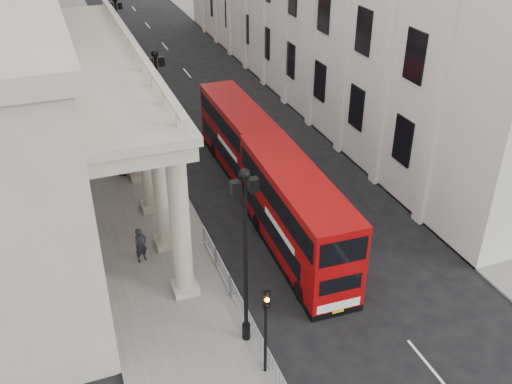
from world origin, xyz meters
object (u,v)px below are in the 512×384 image
(lamp_post_mid, at_px, (159,106))
(pedestrian_b, at_px, (125,162))
(pedestrian_c, at_px, (121,163))
(bus_near, at_px, (296,213))
(bus_far, at_px, (240,137))
(traffic_light, at_px, (266,316))
(pedestrian_a, at_px, (141,245))
(lamp_post_north, at_px, (120,40))
(lamp_post_south, at_px, (245,248))

(lamp_post_mid, height_order, pedestrian_b, lamp_post_mid)
(lamp_post_mid, relative_size, pedestrian_c, 5.06)
(bus_near, xyz_separation_m, bus_far, (0.41, 9.95, -0.11))
(traffic_light, bearing_deg, pedestrian_a, 109.82)
(lamp_post_mid, bearing_deg, lamp_post_north, 90.00)
(lamp_post_south, relative_size, pedestrian_b, 4.35)
(bus_far, bearing_deg, pedestrian_b, 168.12)
(bus_near, relative_size, pedestrian_a, 5.63)
(lamp_post_south, distance_m, pedestrian_a, 8.69)
(lamp_post_mid, bearing_deg, bus_far, -8.91)
(lamp_post_north, relative_size, pedestrian_b, 4.35)
(lamp_post_south, distance_m, pedestrian_b, 17.39)
(lamp_post_mid, bearing_deg, pedestrian_a, -109.78)
(lamp_post_mid, bearing_deg, pedestrian_c, 161.12)
(pedestrian_a, bearing_deg, pedestrian_c, 63.57)
(lamp_post_mid, xyz_separation_m, traffic_light, (0.10, -18.02, -1.80))
(traffic_light, relative_size, pedestrian_c, 2.61)
(lamp_post_north, height_order, pedestrian_b, lamp_post_north)
(lamp_post_mid, height_order, bus_near, lamp_post_mid)
(pedestrian_b, bearing_deg, bus_near, 112.15)
(lamp_post_mid, bearing_deg, traffic_light, -89.68)
(lamp_post_mid, distance_m, pedestrian_b, 4.62)
(pedestrian_a, distance_m, pedestrian_b, 9.70)
(lamp_post_south, xyz_separation_m, lamp_post_north, (0.00, 32.00, 0.00))
(pedestrian_b, relative_size, pedestrian_c, 1.16)
(bus_far, height_order, pedestrian_b, bus_far)
(lamp_post_north, height_order, pedestrian_c, lamp_post_north)
(lamp_post_mid, height_order, pedestrian_a, lamp_post_mid)
(lamp_post_south, xyz_separation_m, bus_far, (5.00, 15.22, -2.60))
(traffic_light, height_order, bus_far, bus_far)
(lamp_post_south, relative_size, traffic_light, 1.93)
(pedestrian_c, bearing_deg, bus_far, -2.63)
(bus_far, bearing_deg, lamp_post_north, 106.60)
(lamp_post_north, bearing_deg, bus_far, -73.42)
(bus_near, bearing_deg, pedestrian_b, 123.21)
(lamp_post_south, distance_m, lamp_post_north, 32.00)
(bus_far, bearing_deg, traffic_light, -105.84)
(lamp_post_mid, height_order, bus_far, lamp_post_mid)
(pedestrian_b, distance_m, pedestrian_c, 0.29)
(pedestrian_b, xyz_separation_m, pedestrian_c, (-0.23, 0.13, -0.13))
(bus_far, relative_size, pedestrian_b, 5.37)
(bus_near, distance_m, pedestrian_a, 8.11)
(lamp_post_mid, height_order, lamp_post_north, same)
(lamp_post_south, distance_m, bus_near, 7.41)
(lamp_post_north, distance_m, pedestrian_a, 25.37)
(traffic_light, bearing_deg, lamp_post_south, 92.84)
(lamp_post_south, distance_m, pedestrian_c, 17.58)
(bus_near, bearing_deg, lamp_post_north, 101.50)
(pedestrian_a, relative_size, pedestrian_c, 1.17)
(lamp_post_mid, relative_size, bus_near, 0.77)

